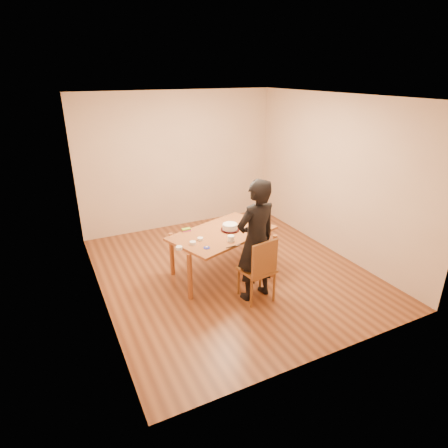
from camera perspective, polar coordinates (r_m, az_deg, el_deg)
name	(u,v)px	position (r m, az deg, el deg)	size (l,w,h in m)	color
room_shell	(221,185)	(5.92, -0.49, 5.91)	(4.00, 4.50, 2.70)	#5B2D16
dining_table	(223,233)	(5.69, -0.22, -1.41)	(1.55, 0.92, 0.04)	brown
dining_chair	(257,270)	(5.28, 5.00, -6.94)	(0.43, 0.43, 0.04)	brown
cake_plate	(230,230)	(5.75, 0.92, -0.87)	(0.28, 0.28, 0.02)	#B60C2B
cake	(230,227)	(5.73, 0.92, -0.43)	(0.23, 0.23, 0.07)	white
frosting_dome	(230,224)	(5.71, 0.93, 0.04)	(0.23, 0.23, 0.03)	white
frosting_tub	(231,238)	(5.37, 1.07, -2.22)	(0.10, 0.10, 0.09)	white
frosting_lid	(207,248)	(5.19, -2.64, -3.64)	(0.09, 0.09, 0.01)	#162195
frosting_dollop	(207,247)	(5.18, -2.64, -3.51)	(0.04, 0.04, 0.02)	white
ramekin_green	(193,243)	(5.30, -4.78, -2.89)	(0.09, 0.09, 0.04)	white
ramekin_yellow	(200,239)	(5.42, -3.64, -2.28)	(0.08, 0.08, 0.04)	white
ramekin_multi	(179,248)	(5.17, -6.87, -3.65)	(0.09, 0.09, 0.04)	white
candy_box_pink	(187,230)	(5.75, -5.71, -0.96)	(0.12, 0.06, 0.02)	#EF389B
candy_box_green	(186,229)	(5.75, -5.78, -0.78)	(0.13, 0.07, 0.02)	green
spatula	(231,247)	(5.21, 1.06, -3.48)	(0.16, 0.01, 0.01)	black
person	(256,241)	(5.12, 4.90, -2.57)	(0.64, 0.42, 1.75)	black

